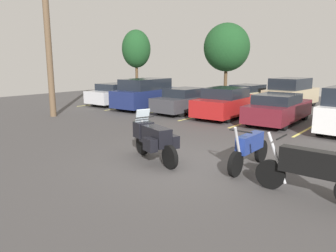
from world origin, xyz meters
name	(u,v)px	position (x,y,z in m)	size (l,w,h in m)	color
ground	(175,164)	(0.00, 0.00, -0.05)	(44.00, 44.00, 0.10)	#423F3F
motorcycle_touring	(153,138)	(-0.65, -0.21, 0.69)	(2.18, 1.19, 1.45)	black
motorcycle_second	(249,148)	(1.87, 0.83, 0.57)	(0.62, 2.22, 1.30)	black
motorcycle_third	(309,169)	(3.66, -0.13, 0.63)	(2.33, 0.62, 1.32)	black
parking_stripes	(252,120)	(-1.19, 7.82, 0.00)	(22.32, 4.92, 0.01)	#EAE066
car_silver	(119,94)	(-10.93, 7.89, 0.71)	(2.11, 4.77, 1.45)	#B7B7BC
car_navy	(147,94)	(-8.14, 7.64, 0.92)	(2.26, 4.94, 1.85)	navy
car_charcoal	(187,100)	(-5.25, 7.94, 0.68)	(1.85, 4.81, 1.40)	#38383D
car_red	(227,103)	(-2.68, 7.90, 0.75)	(2.08, 4.69, 1.56)	maroon
car_maroon	(278,109)	(0.04, 7.92, 0.69)	(1.94, 4.74, 1.39)	maroon
car_far_champagne	(249,94)	(-4.07, 13.63, 0.66)	(2.09, 4.67, 1.35)	#C1B289
car_far_tan	(291,93)	(-1.30, 13.72, 0.91)	(2.22, 4.72, 1.87)	tan
utility_pole	(47,24)	(-9.98, 2.26, 4.75)	(1.80, 0.31, 9.28)	brown
tree_right	(227,47)	(-9.40, 19.88, 4.17)	(4.21, 4.21, 6.37)	#4C3823
tree_center_right	(136,49)	(-17.42, 16.21, 4.12)	(2.82, 2.82, 5.98)	#4C3823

